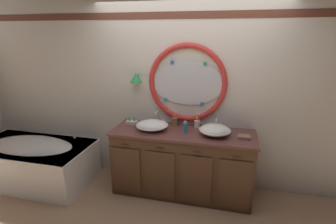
{
  "coord_description": "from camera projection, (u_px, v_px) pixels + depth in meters",
  "views": [
    {
      "loc": [
        0.57,
        -2.82,
        2.11
      ],
      "look_at": [
        -0.18,
        0.25,
        1.13
      ],
      "focal_mm": 27.44,
      "sensor_mm": 36.0,
      "label": 1
    }
  ],
  "objects": [
    {
      "name": "faucet_set_right",
      "position": [
        216.0,
        124.0,
        3.42
      ],
      "size": [
        0.2,
        0.15,
        0.14
      ],
      "color": "silver",
      "rests_on": "vanity_counter"
    },
    {
      "name": "toothbrush_holder_left",
      "position": [
        174.0,
        121.0,
        3.54
      ],
      "size": [
        0.09,
        0.09,
        0.22
      ],
      "color": "#996647",
      "rests_on": "vanity_counter"
    },
    {
      "name": "toothbrush_holder_right",
      "position": [
        197.0,
        123.0,
        3.47
      ],
      "size": [
        0.08,
        0.08,
        0.22
      ],
      "color": "white",
      "rests_on": "vanity_counter"
    },
    {
      "name": "faucet_set_left",
      "position": [
        157.0,
        119.0,
        3.61
      ],
      "size": [
        0.24,
        0.15,
        0.18
      ],
      "color": "silver",
      "rests_on": "vanity_counter"
    },
    {
      "name": "ground_plane",
      "position": [
        177.0,
        201.0,
        3.37
      ],
      "size": [
        14.0,
        14.0,
        0.0
      ],
      "primitive_type": "plane",
      "color": "tan"
    },
    {
      "name": "back_wall_assembly",
      "position": [
        186.0,
        93.0,
        3.52
      ],
      "size": [
        6.4,
        0.26,
        2.6
      ],
      "color": "silver",
      "rests_on": "ground_plane"
    },
    {
      "name": "soap_dispenser",
      "position": [
        185.0,
        127.0,
        3.28
      ],
      "size": [
        0.05,
        0.06,
        0.16
      ],
      "color": "#388EBC",
      "rests_on": "vanity_counter"
    },
    {
      "name": "bathtub",
      "position": [
        33.0,
        159.0,
        3.74
      ],
      "size": [
        1.7,
        0.91,
        0.68
      ],
      "color": "white",
      "rests_on": "ground_plane"
    },
    {
      "name": "folded_hand_towel",
      "position": [
        244.0,
        137.0,
        3.12
      ],
      "size": [
        0.16,
        0.12,
        0.03
      ],
      "color": "#936B56",
      "rests_on": "vanity_counter"
    },
    {
      "name": "toiletry_basket",
      "position": [
        132.0,
        122.0,
        3.6
      ],
      "size": [
        0.16,
        0.1,
        0.11
      ],
      "color": "beige",
      "rests_on": "vanity_counter"
    },
    {
      "name": "sink_basin_right",
      "position": [
        215.0,
        130.0,
        3.19
      ],
      "size": [
        0.39,
        0.39,
        0.14
      ],
      "color": "white",
      "rests_on": "vanity_counter"
    },
    {
      "name": "vanity_counter",
      "position": [
        182.0,
        162.0,
        3.46
      ],
      "size": [
        1.85,
        0.65,
        0.88
      ],
      "color": "brown",
      "rests_on": "ground_plane"
    },
    {
      "name": "sink_basin_left",
      "position": [
        152.0,
        125.0,
        3.38
      ],
      "size": [
        0.42,
        0.42,
        0.13
      ],
      "color": "white",
      "rests_on": "vanity_counter"
    }
  ]
}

